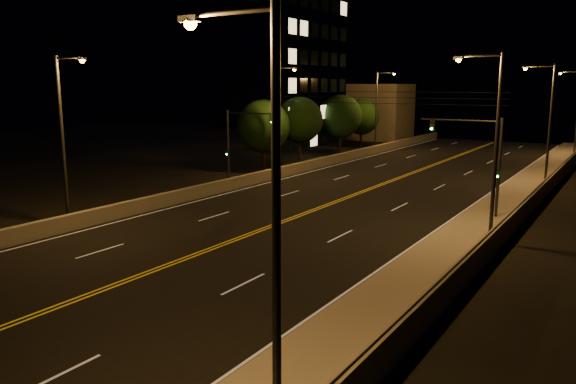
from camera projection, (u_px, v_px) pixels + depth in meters
The scene contains 23 objects.
road at pixel (278, 224), 33.92m from camera, with size 18.00×120.00×0.02m, color black.
sidewalk at pixel (457, 249), 28.26m from camera, with size 3.60×120.00×0.30m, color gray.
curb at pixel (421, 245), 29.25m from camera, with size 0.14×120.00×0.15m, color gray.
parapet_wall at pixel (492, 241), 27.27m from camera, with size 0.30×120.00×1.00m, color gray.
jersey_barrier at pixel (165, 200), 38.71m from camera, with size 0.45×120.00×0.94m, color gray.
distant_building_left at pixel (381, 112), 85.93m from camera, with size 8.00×8.00×8.41m, color slate.
parapet_rail at pixel (492, 231), 27.17m from camera, with size 0.06×0.06×120.00m, color black.
lane_markings at pixel (277, 224), 33.86m from camera, with size 17.32×116.00×0.00m.
streetlight_0 at pixel (266, 211), 11.81m from camera, with size 2.55×0.28×9.89m.
streetlight_1 at pixel (492, 136), 29.10m from camera, with size 2.55×0.28×9.89m.
streetlight_2 at pixel (547, 118), 45.37m from camera, with size 2.55×0.28×9.89m.
streetlight_3 at pixel (576, 108), 64.00m from camera, with size 2.55×0.28×9.89m.
streetlight_4 at pixel (65, 131), 32.15m from camera, with size 2.55×0.28×9.89m.
streetlight_5 at pixel (276, 114), 50.50m from camera, with size 2.55×0.28×9.89m.
streetlight_6 at pixel (378, 106), 69.81m from camera, with size 2.55×0.28×9.89m.
traffic_signal_right at pixel (483, 156), 34.41m from camera, with size 5.11×0.31×6.32m.
traffic_signal_left at pixel (238, 140), 44.25m from camera, with size 5.11×0.31×6.32m.
overhead_wires at pixel (349, 97), 40.44m from camera, with size 22.00×0.03×0.83m.
building_tower at pixel (237, 48), 71.14m from camera, with size 24.00×15.00×26.90m.
tree_0 at pixel (263, 126), 54.01m from camera, with size 5.09×5.09×6.90m.
tree_1 at pixel (300, 120), 62.72m from camera, with size 5.16×5.16×6.99m.
tree_2 at pixel (341, 116), 69.13m from camera, with size 5.25×5.25×7.12m.
tree_3 at pixel (361, 117), 74.88m from camera, with size 4.76×4.76×6.45m.
Camera 1 is at (18.06, -7.58, 8.28)m, focal length 35.00 mm.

